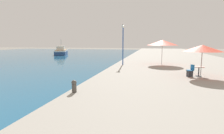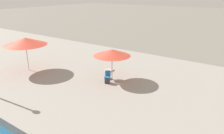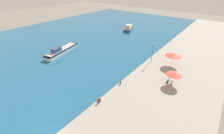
{
  "view_description": "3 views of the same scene",
  "coord_description": "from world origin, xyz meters",
  "px_view_note": "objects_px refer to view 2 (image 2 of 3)",
  "views": [
    {
      "loc": [
        4.28,
        6.72,
        3.15
      ],
      "look_at": [
        1.5,
        18.9,
        1.37
      ],
      "focal_mm": 28.0,
      "sensor_mm": 36.0,
      "label": 1
    },
    {
      "loc": [
        -4.84,
        11.78,
        7.05
      ],
      "look_at": [
        7.91,
        20.79,
        1.57
      ],
      "focal_mm": 35.0,
      "sensor_mm": 36.0,
      "label": 2
    },
    {
      "loc": [
        12.83,
        -3.81,
        17.2
      ],
      "look_at": [
        -4.0,
        18.0,
        1.17
      ],
      "focal_mm": 24.0,
      "sensor_mm": 36.0,
      "label": 3
    }
  ],
  "objects_px": {
    "cafe_umbrella_pink": "(112,53)",
    "cafe_table": "(110,73)",
    "cafe_umbrella_white": "(25,41)",
    "cafe_chair_left": "(107,79)"
  },
  "relations": [
    {
      "from": "cafe_umbrella_pink",
      "to": "cafe_umbrella_white",
      "type": "height_order",
      "value": "cafe_umbrella_white"
    },
    {
      "from": "cafe_umbrella_pink",
      "to": "cafe_umbrella_white",
      "type": "distance_m",
      "value": 7.45
    },
    {
      "from": "cafe_table",
      "to": "cafe_chair_left",
      "type": "distance_m",
      "value": 0.75
    },
    {
      "from": "cafe_table",
      "to": "cafe_chair_left",
      "type": "bearing_deg",
      "value": -156.82
    },
    {
      "from": "cafe_umbrella_pink",
      "to": "cafe_table",
      "type": "relative_size",
      "value": 3.49
    },
    {
      "from": "cafe_chair_left",
      "to": "cafe_umbrella_pink",
      "type": "bearing_deg",
      "value": -103.76
    },
    {
      "from": "cafe_umbrella_pink",
      "to": "cafe_umbrella_white",
      "type": "relative_size",
      "value": 0.8
    },
    {
      "from": "cafe_umbrella_pink",
      "to": "cafe_chair_left",
      "type": "xyz_separation_m",
      "value": [
        -0.77,
        -0.13,
        -1.82
      ]
    },
    {
      "from": "cafe_umbrella_white",
      "to": "cafe_chair_left",
      "type": "xyz_separation_m",
      "value": [
        1.71,
        -7.14,
        -2.21
      ]
    },
    {
      "from": "cafe_umbrella_white",
      "to": "cafe_table",
      "type": "distance_m",
      "value": 7.53
    }
  ]
}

